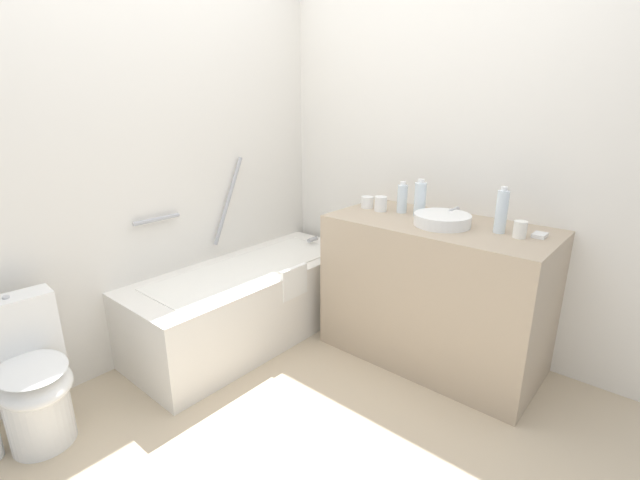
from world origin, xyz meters
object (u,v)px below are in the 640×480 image
object	(u,v)px
water_bottle_2	(420,199)
drinking_glass_1	(367,202)
water_bottle_0	(502,211)
drinking_glass_0	(520,229)
toilet	(30,379)
sink_basin	(442,220)
soap_dish	(540,235)
bathtub	(251,299)
drinking_glass_2	(381,204)
water_bottle_1	(402,198)
sink_faucet	(456,214)

from	to	relation	value
water_bottle_2	drinking_glass_1	xyz separation A→B (m)	(-0.03, 0.37, -0.07)
water_bottle_0	drinking_glass_0	xyz separation A→B (m)	(-0.02, -0.11, -0.07)
water_bottle_0	drinking_glass_1	bearing A→B (deg)	89.38
toilet	sink_basin	bearing A→B (deg)	63.02
drinking_glass_0	soap_dish	bearing A→B (deg)	-44.33
bathtub	water_bottle_2	xyz separation A→B (m)	(0.62, -0.89, 0.72)
bathtub	drinking_glass_0	distance (m)	1.73
bathtub	water_bottle_2	bearing A→B (deg)	-54.97
sink_basin	soap_dish	world-z (taller)	sink_basin
water_bottle_0	soap_dish	xyz separation A→B (m)	(0.06, -0.19, -0.11)
bathtub	drinking_glass_2	xyz separation A→B (m)	(0.58, -0.64, 0.66)
water_bottle_0	bathtub	bearing A→B (deg)	112.91
drinking_glass_0	soap_dish	size ratio (longest dim) A/B	0.99
water_bottle_2	soap_dish	bearing A→B (deg)	-88.37
toilet	soap_dish	bearing A→B (deg)	54.98
water_bottle_1	drinking_glass_1	xyz separation A→B (m)	(-0.04, 0.24, -0.05)
drinking_glass_1	soap_dish	distance (m)	1.06
bathtub	sink_basin	world-z (taller)	bathtub
water_bottle_1	drinking_glass_1	world-z (taller)	water_bottle_1
water_bottle_2	drinking_glass_1	bearing A→B (deg)	94.13
sink_basin	water_bottle_1	xyz separation A→B (m)	(0.12, 0.33, 0.06)
drinking_glass_1	toilet	bearing A→B (deg)	164.09
drinking_glass_1	soap_dish	xyz separation A→B (m)	(0.05, -1.06, -0.03)
toilet	water_bottle_1	bearing A→B (deg)	72.39
drinking_glass_1	bathtub	bearing A→B (deg)	138.82
toilet	soap_dish	xyz separation A→B (m)	(1.96, -1.61, 0.56)
water_bottle_2	water_bottle_0	bearing A→B (deg)	-94.10
water_bottle_1	water_bottle_2	world-z (taller)	water_bottle_2
sink_basin	drinking_glass_2	world-z (taller)	drinking_glass_2
water_bottle_2	drinking_glass_1	distance (m)	0.37
water_bottle_1	drinking_glass_2	xyz separation A→B (m)	(-0.06, 0.12, -0.04)
sink_faucet	drinking_glass_0	size ratio (longest dim) A/B	1.71
toilet	water_bottle_1	xyz separation A→B (m)	(1.95, -0.78, 0.64)
drinking_glass_0	sink_basin	bearing A→B (deg)	96.01
bathtub	drinking_glass_0	xyz separation A→B (m)	(0.56, -1.50, 0.65)
toilet	drinking_glass_2	bearing A→B (deg)	75.02
bathtub	drinking_glass_2	distance (m)	1.08
bathtub	sink_faucet	xyz separation A→B (m)	(0.71, -1.09, 0.64)
bathtub	sink_basin	size ratio (longest dim) A/B	5.15
water_bottle_2	soap_dish	distance (m)	0.70
drinking_glass_0	water_bottle_0	bearing A→B (deg)	77.48
bathtub	drinking_glass_1	size ratio (longest dim) A/B	20.61
sink_faucet	drinking_glass_1	xyz separation A→B (m)	(-0.11, 0.57, 0.00)
sink_basin	sink_faucet	world-z (taller)	sink_faucet
bathtub	soap_dish	bearing A→B (deg)	-67.87
water_bottle_0	drinking_glass_2	world-z (taller)	water_bottle_0
toilet	sink_faucet	world-z (taller)	sink_faucet
water_bottle_2	sink_faucet	bearing A→B (deg)	-67.75
sink_faucet	drinking_glass_0	xyz separation A→B (m)	(-0.14, -0.41, 0.01)
bathtub	water_bottle_2	size ratio (longest dim) A/B	7.17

